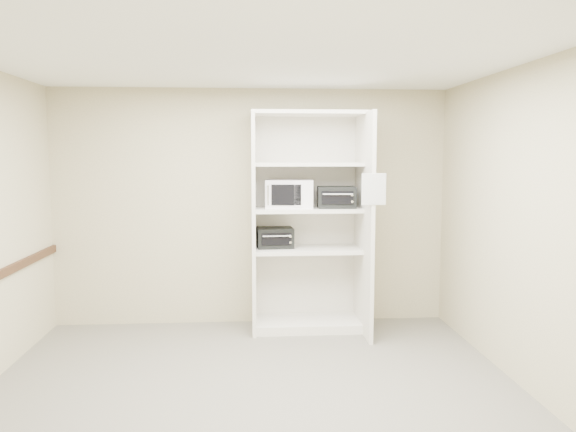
{
  "coord_description": "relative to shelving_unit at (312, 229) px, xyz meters",
  "views": [
    {
      "loc": [
        -0.04,
        -4.45,
        1.94
      ],
      "look_at": [
        0.38,
        1.32,
        1.32
      ],
      "focal_mm": 35.0,
      "sensor_mm": 36.0,
      "label": 1
    }
  ],
  "objects": [
    {
      "name": "shelving_unit",
      "position": [
        0.0,
        0.0,
        0.0
      ],
      "size": [
        1.24,
        0.92,
        2.42
      ],
      "color": "beige",
      "rests_on": "floor"
    },
    {
      "name": "toaster_oven_upper",
      "position": [
        0.27,
        -0.05,
        0.36
      ],
      "size": [
        0.43,
        0.34,
        0.24
      ],
      "primitive_type": "cube",
      "rotation": [
        0.0,
        0.0,
        -0.08
      ],
      "color": "black",
      "rests_on": "shelving_unit"
    },
    {
      "name": "wall_front",
      "position": [
        -0.67,
        -3.7,
        0.22
      ],
      "size": [
        4.5,
        0.02,
        2.7
      ],
      "primitive_type": "cube",
      "color": "tan",
      "rests_on": "ground"
    },
    {
      "name": "paper_sign",
      "position": [
        0.55,
        -0.63,
        0.48
      ],
      "size": [
        0.24,
        0.02,
        0.31
      ],
      "primitive_type": "cube",
      "rotation": [
        0.0,
        0.0,
        0.05
      ],
      "color": "white",
      "rests_on": "shelving_unit"
    },
    {
      "name": "floor",
      "position": [
        -0.67,
        -1.7,
        -1.13
      ],
      "size": [
        4.5,
        4.0,
        0.01
      ],
      "primitive_type": "cube",
      "color": "#665F56",
      "rests_on": "ground"
    },
    {
      "name": "wall_back",
      "position": [
        -0.67,
        0.3,
        0.22
      ],
      "size": [
        4.5,
        0.02,
        2.7
      ],
      "primitive_type": "cube",
      "color": "tan",
      "rests_on": "ground"
    },
    {
      "name": "microwave",
      "position": [
        -0.24,
        0.02,
        0.39
      ],
      "size": [
        0.55,
        0.44,
        0.31
      ],
      "primitive_type": "cube",
      "rotation": [
        0.0,
        0.0,
        -0.1
      ],
      "color": "white",
      "rests_on": "shelving_unit"
    },
    {
      "name": "wall_right",
      "position": [
        1.58,
        -1.7,
        0.22
      ],
      "size": [
        0.02,
        4.0,
        2.7
      ],
      "primitive_type": "cube",
      "color": "tan",
      "rests_on": "ground"
    },
    {
      "name": "toaster_oven_lower",
      "position": [
        -0.41,
        0.05,
        -0.1
      ],
      "size": [
        0.42,
        0.33,
        0.22
      ],
      "primitive_type": "cube",
      "rotation": [
        0.0,
        0.0,
        0.07
      ],
      "color": "black",
      "rests_on": "shelving_unit"
    },
    {
      "name": "ceiling",
      "position": [
        -0.67,
        -1.7,
        1.57
      ],
      "size": [
        4.5,
        4.0,
        0.01
      ],
      "primitive_type": "cube",
      "color": "white"
    }
  ]
}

